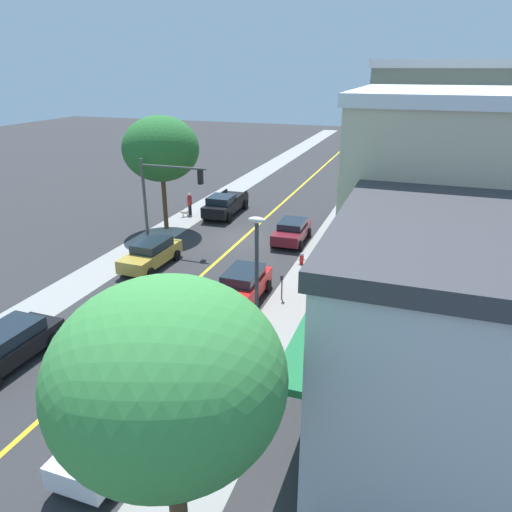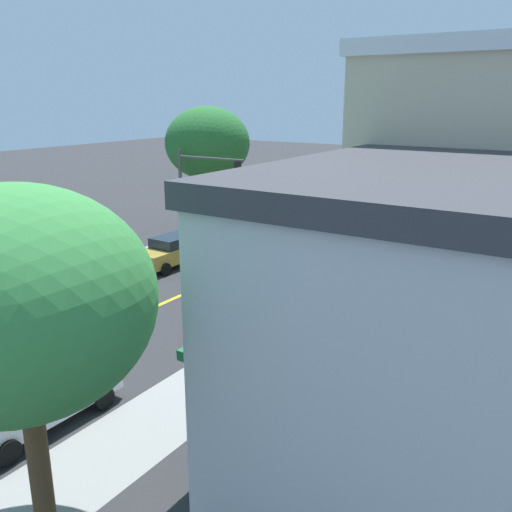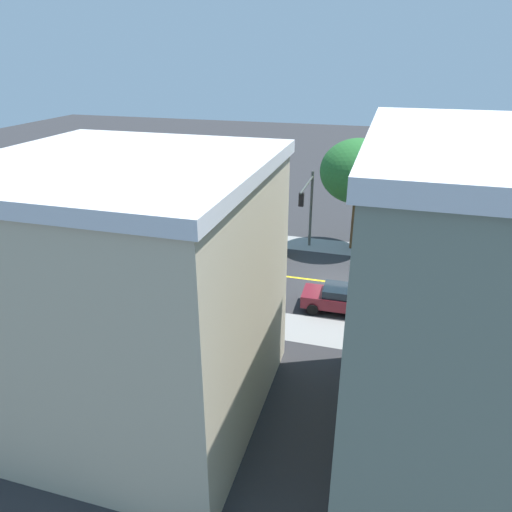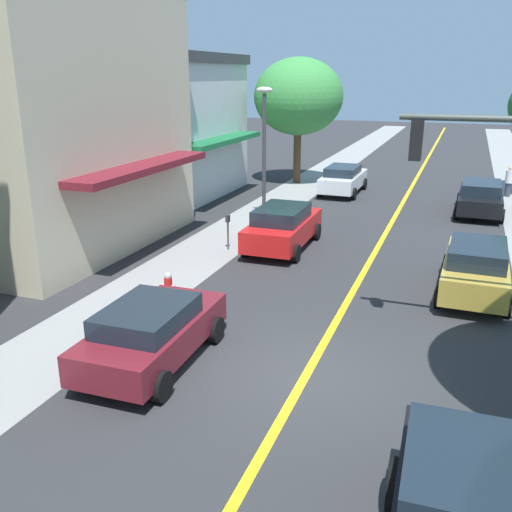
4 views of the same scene
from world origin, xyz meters
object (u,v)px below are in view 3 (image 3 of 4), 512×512
object	(u,v)px
parking_meter	(188,291)
street_lamp	(112,241)
pedestrian_white_shirt	(85,216)
small_dog	(394,248)
street_tree_left_near	(80,166)
street_tree_right_corner	(358,171)
maroon_sedan_left_curb	(340,298)
pedestrian_red_shirt	(404,242)
white_sedan_left_curb	(40,257)
fire_hydrant	(270,309)
gold_sedan_right_curb	(255,242)
red_sedan_left_curb	(187,276)
black_pickup_truck	(418,258)
black_sedan_right_curb	(126,227)
traffic_light_mast	(308,202)

from	to	relation	value
parking_meter	street_lamp	world-z (taller)	street_lamp
pedestrian_white_shirt	small_dog	bearing A→B (deg)	88.47
street_tree_left_near	street_tree_right_corner	bearing A→B (deg)	-91.50
parking_meter	maroon_sedan_left_curb	world-z (taller)	maroon_sedan_left_curb
pedestrian_red_shirt	white_sedan_left_curb	bearing A→B (deg)	-73.39
street_tree_right_corner	pedestrian_red_shirt	world-z (taller)	street_tree_right_corner
fire_hydrant	street_lamp	xyz separation A→B (m)	(-0.36, 9.33, 3.22)
pedestrian_red_shirt	fire_hydrant	bearing A→B (deg)	-38.04
street_tree_left_near	gold_sedan_right_curb	distance (m)	17.20
street_tree_right_corner	red_sedan_left_curb	bearing A→B (deg)	136.00
gold_sedan_right_curb	street_lamp	bearing A→B (deg)	56.79
maroon_sedan_left_curb	pedestrian_red_shirt	xyz separation A→B (m)	(9.42, -3.50, 0.18)
parking_meter	black_pickup_truck	xyz separation A→B (m)	(8.50, -12.87, 0.04)
pedestrian_red_shirt	street_tree_left_near	bearing A→B (deg)	-96.54
red_sedan_left_curb	small_dog	distance (m)	15.51
gold_sedan_right_curb	black_pickup_truck	xyz separation A→B (m)	(-0.03, -11.34, 0.08)
parking_meter	red_sedan_left_curb	distance (m)	2.03
parking_meter	red_sedan_left_curb	xyz separation A→B (m)	(1.84, 0.87, -0.03)
parking_meter	maroon_sedan_left_curb	distance (m)	8.68
maroon_sedan_left_curb	black_sedan_right_curb	distance (m)	18.98
pedestrian_white_shirt	pedestrian_red_shirt	size ratio (longest dim) A/B	0.89
red_sedan_left_curb	small_dog	xyz separation A→B (m)	(9.53, -12.22, -0.50)
black_pickup_truck	pedestrian_red_shirt	distance (m)	2.85
traffic_light_mast	pedestrian_red_shirt	world-z (taller)	traffic_light_mast
white_sedan_left_curb	small_dog	bearing A→B (deg)	-156.95
black_pickup_truck	pedestrian_white_shirt	size ratio (longest dim) A/B	3.58
maroon_sedan_left_curb	red_sedan_left_curb	bearing A→B (deg)	-1.51
black_pickup_truck	white_sedan_left_curb	bearing A→B (deg)	13.59
black_sedan_right_curb	black_pickup_truck	bearing A→B (deg)	-179.67
black_pickup_truck	pedestrian_white_shirt	bearing A→B (deg)	-5.25
street_lamp	pedestrian_red_shirt	xyz separation A→B (m)	(11.41, -16.50, -2.63)
white_sedan_left_curb	small_dog	size ratio (longest dim) A/B	7.61
maroon_sedan_left_curb	black_pickup_truck	distance (m)	8.01
street_tree_right_corner	white_sedan_left_curb	bearing A→B (deg)	115.46
white_sedan_left_curb	black_sedan_right_curb	distance (m)	7.35
gold_sedan_right_curb	maroon_sedan_left_curb	bearing A→B (deg)	137.42
small_dog	black_sedan_right_curb	bearing A→B (deg)	52.90
street_lamp	pedestrian_red_shirt	size ratio (longest dim) A/B	3.17
fire_hydrant	black_sedan_right_curb	size ratio (longest dim) A/B	0.16
red_sedan_left_curb	street_tree_right_corner	bearing A→B (deg)	-134.56
street_tree_left_near	pedestrian_red_shirt	xyz separation A→B (m)	(-0.69, -26.89, -3.70)
red_sedan_left_curb	black_sedan_right_curb	bearing A→B (deg)	-40.29
pedestrian_red_shirt	black_pickup_truck	bearing A→B (deg)	12.75
red_sedan_left_curb	traffic_light_mast	bearing A→B (deg)	-128.69
small_dog	street_tree_right_corner	bearing A→B (deg)	46.99
black_sedan_right_curb	pedestrian_red_shirt	bearing A→B (deg)	-172.38
maroon_sedan_left_curb	black_sedan_right_curb	world-z (taller)	black_sedan_right_curb
black_sedan_right_curb	black_pickup_truck	xyz separation A→B (m)	(-0.24, -22.04, 0.10)
street_tree_left_near	traffic_light_mast	size ratio (longest dim) A/B	1.15
street_tree_left_near	traffic_light_mast	distance (m)	20.19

